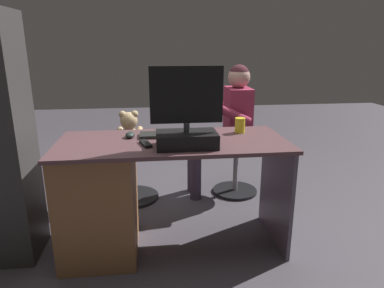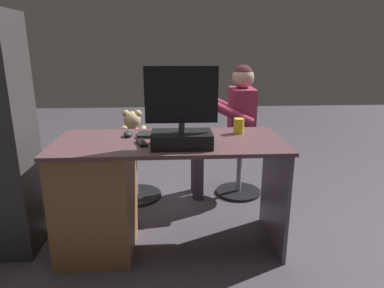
{
  "view_description": "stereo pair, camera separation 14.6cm",
  "coord_description": "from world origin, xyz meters",
  "px_view_note": "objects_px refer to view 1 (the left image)",
  "views": [
    {
      "loc": [
        0.13,
        2.43,
        1.33
      ],
      "look_at": [
        -0.16,
        -0.01,
        0.62
      ],
      "focal_mm": 32.19,
      "sensor_mm": 36.0,
      "label": 1
    },
    {
      "loc": [
        -0.02,
        2.44,
        1.33
      ],
      "look_at": [
        -0.16,
        -0.01,
        0.62
      ],
      "focal_mm": 32.19,
      "sensor_mm": 36.0,
      "label": 2
    }
  ],
  "objects_px": {
    "office_chair_teddy": "(131,170)",
    "person": "(227,120)",
    "desk": "(114,194)",
    "monitor": "(187,124)",
    "tv_remote": "(146,144)",
    "cup": "(240,125)",
    "teddy_bear": "(129,131)",
    "computer_mouse": "(130,135)",
    "keyboard": "(172,134)",
    "visitor_chair": "(236,163)"
  },
  "relations": [
    {
      "from": "office_chair_teddy",
      "to": "person",
      "type": "bearing_deg",
      "value": -178.58
    },
    {
      "from": "desk",
      "to": "office_chair_teddy",
      "type": "height_order",
      "value": "desk"
    },
    {
      "from": "monitor",
      "to": "tv_remote",
      "type": "bearing_deg",
      "value": -14.45
    },
    {
      "from": "monitor",
      "to": "person",
      "type": "xyz_separation_m",
      "value": [
        -0.46,
        -0.94,
        -0.19
      ]
    },
    {
      "from": "cup",
      "to": "teddy_bear",
      "type": "bearing_deg",
      "value": -38.9
    },
    {
      "from": "desk",
      "to": "computer_mouse",
      "type": "height_order",
      "value": "computer_mouse"
    },
    {
      "from": "keyboard",
      "to": "person",
      "type": "bearing_deg",
      "value": -127.74
    },
    {
      "from": "keyboard",
      "to": "tv_remote",
      "type": "xyz_separation_m",
      "value": [
        0.17,
        0.2,
        -0.0
      ]
    },
    {
      "from": "keyboard",
      "to": "person",
      "type": "distance_m",
      "value": 0.86
    },
    {
      "from": "office_chair_teddy",
      "to": "teddy_bear",
      "type": "bearing_deg",
      "value": -90.0
    },
    {
      "from": "monitor",
      "to": "person",
      "type": "height_order",
      "value": "monitor"
    },
    {
      "from": "office_chair_teddy",
      "to": "person",
      "type": "distance_m",
      "value": 0.95
    },
    {
      "from": "computer_mouse",
      "to": "tv_remote",
      "type": "xyz_separation_m",
      "value": [
        -0.1,
        0.19,
        -0.01
      ]
    },
    {
      "from": "desk",
      "to": "keyboard",
      "type": "distance_m",
      "value": 0.54
    },
    {
      "from": "visitor_chair",
      "to": "teddy_bear",
      "type": "bearing_deg",
      "value": 0.79
    },
    {
      "from": "keyboard",
      "to": "teddy_bear",
      "type": "distance_m",
      "value": 0.76
    },
    {
      "from": "desk",
      "to": "computer_mouse",
      "type": "relative_size",
      "value": 15.09
    },
    {
      "from": "visitor_chair",
      "to": "person",
      "type": "height_order",
      "value": "person"
    },
    {
      "from": "office_chair_teddy",
      "to": "person",
      "type": "relative_size",
      "value": 0.41
    },
    {
      "from": "desk",
      "to": "cup",
      "type": "height_order",
      "value": "cup"
    },
    {
      "from": "computer_mouse",
      "to": "cup",
      "type": "relative_size",
      "value": 0.94
    },
    {
      "from": "monitor",
      "to": "teddy_bear",
      "type": "height_order",
      "value": "monitor"
    },
    {
      "from": "visitor_chair",
      "to": "tv_remote",
      "type": "bearing_deg",
      "value": 48.07
    },
    {
      "from": "monitor",
      "to": "tv_remote",
      "type": "relative_size",
      "value": 3.14
    },
    {
      "from": "desk",
      "to": "person",
      "type": "distance_m",
      "value": 1.25
    },
    {
      "from": "computer_mouse",
      "to": "person",
      "type": "xyz_separation_m",
      "value": [
        -0.8,
        -0.69,
        -0.07
      ]
    },
    {
      "from": "monitor",
      "to": "visitor_chair",
      "type": "xyz_separation_m",
      "value": [
        -0.55,
        -0.94,
        -0.6
      ]
    },
    {
      "from": "monitor",
      "to": "person",
      "type": "bearing_deg",
      "value": -115.93
    },
    {
      "from": "keyboard",
      "to": "computer_mouse",
      "type": "relative_size",
      "value": 4.38
    },
    {
      "from": "cup",
      "to": "teddy_bear",
      "type": "xyz_separation_m",
      "value": [
        0.79,
        -0.64,
        -0.17
      ]
    },
    {
      "from": "monitor",
      "to": "cup",
      "type": "height_order",
      "value": "monitor"
    },
    {
      "from": "desk",
      "to": "cup",
      "type": "bearing_deg",
      "value": -170.29
    },
    {
      "from": "monitor",
      "to": "office_chair_teddy",
      "type": "xyz_separation_m",
      "value": [
        0.39,
        -0.92,
        -0.61
      ]
    },
    {
      "from": "computer_mouse",
      "to": "tv_remote",
      "type": "bearing_deg",
      "value": 118.49
    },
    {
      "from": "computer_mouse",
      "to": "person",
      "type": "bearing_deg",
      "value": -139.32
    },
    {
      "from": "desk",
      "to": "visitor_chair",
      "type": "height_order",
      "value": "desk"
    },
    {
      "from": "desk",
      "to": "tv_remote",
      "type": "height_order",
      "value": "tv_remote"
    },
    {
      "from": "tv_remote",
      "to": "visitor_chair",
      "type": "relative_size",
      "value": 0.32
    },
    {
      "from": "tv_remote",
      "to": "person",
      "type": "relative_size",
      "value": 0.13
    },
    {
      "from": "cup",
      "to": "person",
      "type": "distance_m",
      "value": 0.66
    },
    {
      "from": "monitor",
      "to": "cup",
      "type": "distance_m",
      "value": 0.5
    },
    {
      "from": "desk",
      "to": "cup",
      "type": "xyz_separation_m",
      "value": [
        -0.86,
        -0.15,
        0.4
      ]
    },
    {
      "from": "office_chair_teddy",
      "to": "visitor_chair",
      "type": "bearing_deg",
      "value": -178.58
    },
    {
      "from": "cup",
      "to": "visitor_chair",
      "type": "bearing_deg",
      "value": -102.95
    },
    {
      "from": "desk",
      "to": "teddy_bear",
      "type": "distance_m",
      "value": 0.82
    },
    {
      "from": "visitor_chair",
      "to": "keyboard",
      "type": "bearing_deg",
      "value": 47.92
    },
    {
      "from": "cup",
      "to": "desk",
      "type": "bearing_deg",
      "value": 9.71
    },
    {
      "from": "tv_remote",
      "to": "visitor_chair",
      "type": "distance_m",
      "value": 1.27
    },
    {
      "from": "office_chair_teddy",
      "to": "teddy_bear",
      "type": "relative_size",
      "value": 1.48
    },
    {
      "from": "desk",
      "to": "visitor_chair",
      "type": "relative_size",
      "value": 3.05
    }
  ]
}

